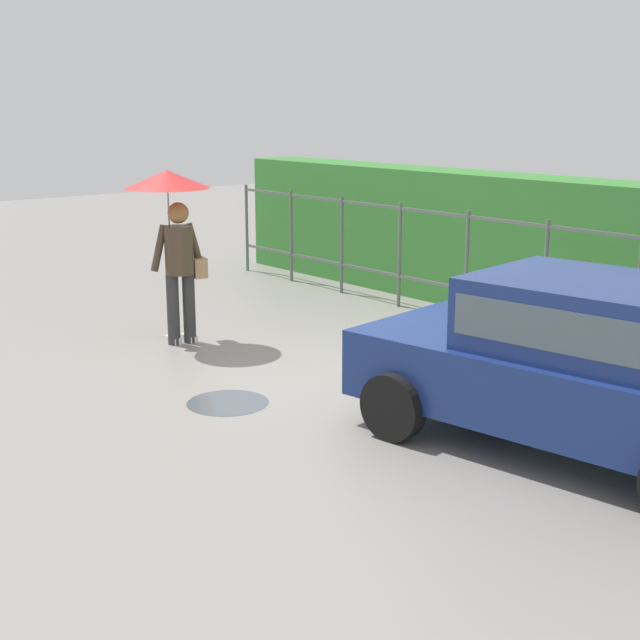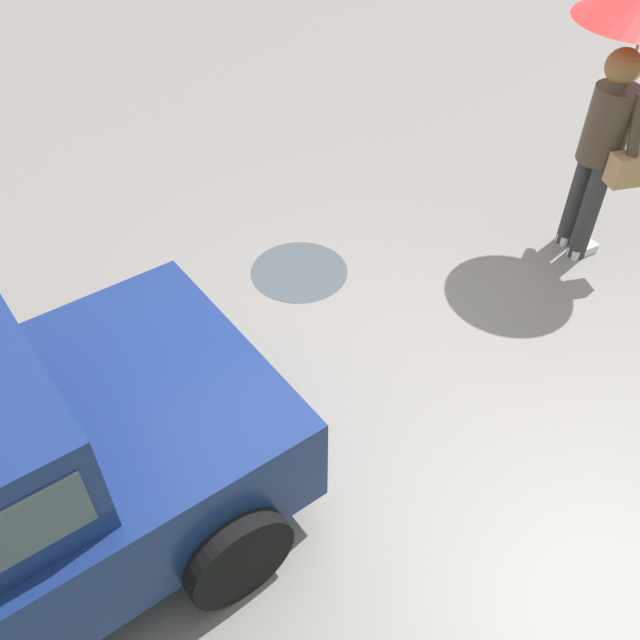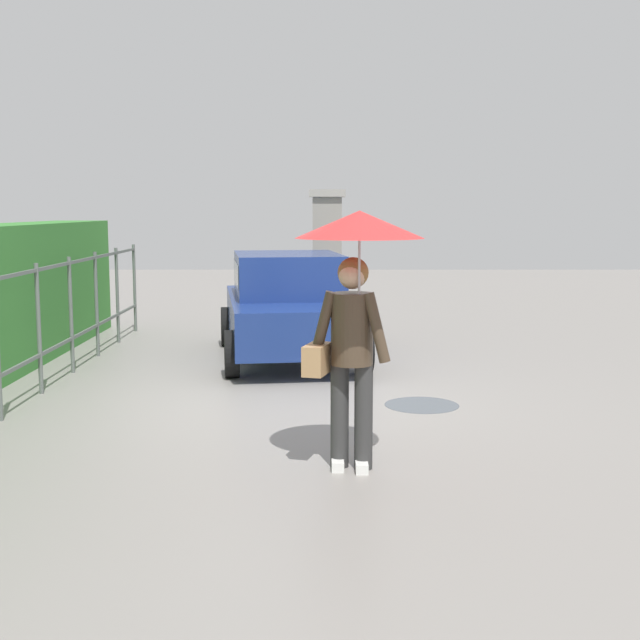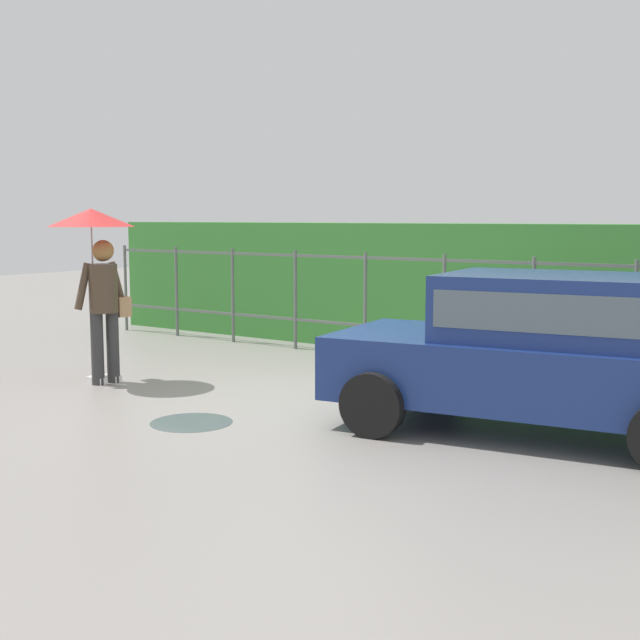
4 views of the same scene
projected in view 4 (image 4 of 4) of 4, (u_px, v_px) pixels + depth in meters
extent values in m
plane|color=gray|center=(301.00, 401.00, 9.17)|extent=(40.00, 40.00, 0.00)
cube|color=navy|center=(533.00, 371.00, 7.79)|extent=(3.89, 2.12, 0.60)
cube|color=navy|center=(552.00, 307.00, 7.64)|extent=(2.08, 1.68, 0.60)
cube|color=#4C5B66|center=(552.00, 305.00, 7.64)|extent=(1.93, 1.68, 0.33)
cylinder|color=black|center=(372.00, 405.00, 7.64)|extent=(0.62, 0.26, 0.60)
cylinder|color=black|center=(435.00, 374.00, 9.13)|extent=(0.62, 0.26, 0.60)
cylinder|color=#333333|center=(97.00, 349.00, 10.04)|extent=(0.15, 0.15, 0.86)
cylinder|color=#333333|center=(113.00, 347.00, 10.17)|extent=(0.15, 0.15, 0.86)
cube|color=white|center=(96.00, 380.00, 10.13)|extent=(0.26, 0.10, 0.08)
cube|color=white|center=(112.00, 378.00, 10.26)|extent=(0.26, 0.10, 0.08)
cylinder|color=#473828|center=(103.00, 288.00, 10.02)|extent=(0.34, 0.34, 0.58)
sphere|color=#DBAD89|center=(102.00, 252.00, 9.96)|extent=(0.22, 0.22, 0.22)
sphere|color=olive|center=(103.00, 251.00, 9.94)|extent=(0.25, 0.25, 0.25)
cylinder|color=#473828|center=(83.00, 286.00, 9.93)|extent=(0.15, 0.24, 0.56)
cylinder|color=#473828|center=(117.00, 285.00, 10.21)|extent=(0.15, 0.24, 0.56)
cylinder|color=#B2B2B7|center=(92.00, 259.00, 10.00)|extent=(0.02, 0.02, 0.77)
cone|color=red|center=(91.00, 218.00, 9.94)|extent=(1.01, 1.01, 0.21)
cube|color=tan|center=(119.00, 306.00, 10.30)|extent=(0.37, 0.25, 0.24)
cylinder|color=#59605B|center=(126.00, 288.00, 14.83)|extent=(0.05, 0.05, 1.50)
cylinder|color=#59605B|center=(177.00, 291.00, 14.13)|extent=(0.05, 0.05, 1.50)
cylinder|color=#59605B|center=(233.00, 295.00, 13.42)|extent=(0.05, 0.05, 1.50)
cylinder|color=#59605B|center=(295.00, 300.00, 12.72)|extent=(0.05, 0.05, 1.50)
cylinder|color=#59605B|center=(365.00, 305.00, 12.02)|extent=(0.05, 0.05, 1.50)
cylinder|color=#59605B|center=(444.00, 310.00, 11.31)|extent=(0.05, 0.05, 1.50)
cylinder|color=#59605B|center=(533.00, 316.00, 10.61)|extent=(0.05, 0.05, 1.50)
cylinder|color=#59605B|center=(634.00, 323.00, 9.90)|extent=(0.05, 0.05, 1.50)
cube|color=#59605B|center=(404.00, 259.00, 11.58)|extent=(11.17, 0.03, 0.04)
cube|color=#59605B|center=(403.00, 329.00, 11.70)|extent=(11.17, 0.03, 0.04)
cube|color=#387F33|center=(437.00, 288.00, 12.46)|extent=(12.17, 0.90, 1.90)
cylinder|color=#4C545B|center=(191.00, 422.00, 8.22)|extent=(0.81, 0.81, 0.00)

